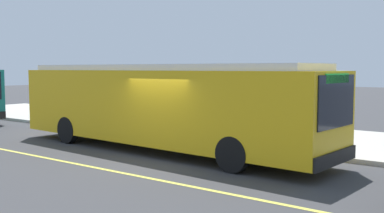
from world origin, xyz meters
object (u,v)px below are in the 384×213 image
Objects in this scene: transit_bus_main at (161,104)px; waiting_bench at (232,120)px; pedestrian_commuter at (173,109)px; route_sign_post at (245,92)px.

transit_bus_main reaches higher than waiting_bench.
waiting_bench is at bearing 39.73° from pedestrian_commuter.
transit_bus_main is 4.75m from waiting_bench.
transit_bus_main is at bearing -127.77° from route_sign_post.
pedestrian_commuter is (-3.85, 0.61, -0.84)m from route_sign_post.
route_sign_post is (1.89, 2.44, 0.34)m from transit_bus_main.
transit_bus_main is at bearing -89.56° from waiting_bench.
transit_bus_main is 7.47× the size of pedestrian_commuter.
transit_bus_main reaches higher than pedestrian_commuter.
route_sign_post is at bearing 52.23° from transit_bus_main.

